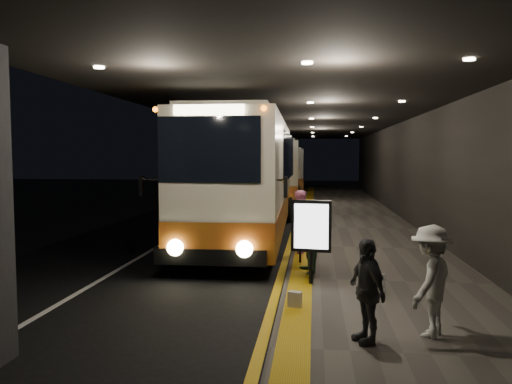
# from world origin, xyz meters

# --- Properties ---
(ground) EXTENTS (90.00, 90.00, 0.00)m
(ground) POSITION_xyz_m (0.00, 0.00, 0.00)
(ground) COLOR black
(lane_line_white) EXTENTS (0.12, 50.00, 0.01)m
(lane_line_white) POSITION_xyz_m (-1.80, 5.00, 0.01)
(lane_line_white) COLOR silver
(lane_line_white) RESTS_ON ground
(kerb_stripe_yellow) EXTENTS (0.18, 50.00, 0.01)m
(kerb_stripe_yellow) POSITION_xyz_m (2.35, 5.00, 0.01)
(kerb_stripe_yellow) COLOR gold
(kerb_stripe_yellow) RESTS_ON ground
(sidewalk) EXTENTS (4.50, 50.00, 0.15)m
(sidewalk) POSITION_xyz_m (4.75, 5.00, 0.07)
(sidewalk) COLOR #514C44
(sidewalk) RESTS_ON ground
(tactile_strip) EXTENTS (0.50, 50.00, 0.01)m
(tactile_strip) POSITION_xyz_m (2.85, 5.00, 0.16)
(tactile_strip) COLOR gold
(tactile_strip) RESTS_ON sidewalk
(terminal_wall) EXTENTS (0.10, 50.00, 6.00)m
(terminal_wall) POSITION_xyz_m (7.00, 5.00, 3.00)
(terminal_wall) COLOR black
(terminal_wall) RESTS_ON ground
(support_columns) EXTENTS (0.80, 24.80, 4.40)m
(support_columns) POSITION_xyz_m (-1.50, 4.00, 2.20)
(support_columns) COLOR black
(support_columns) RESTS_ON ground
(canopy) EXTENTS (9.00, 50.00, 0.40)m
(canopy) POSITION_xyz_m (2.50, 5.00, 4.60)
(canopy) COLOR black
(canopy) RESTS_ON support_columns
(coach_main) EXTENTS (2.98, 13.02, 4.04)m
(coach_main) POSITION_xyz_m (0.79, 3.18, 1.94)
(coach_main) COLOR beige
(coach_main) RESTS_ON ground
(coach_second) EXTENTS (3.06, 11.96, 3.72)m
(coach_second) POSITION_xyz_m (0.76, 18.11, 1.79)
(coach_second) COLOR beige
(coach_second) RESTS_ON ground
(coach_third) EXTENTS (2.76, 11.06, 3.44)m
(coach_third) POSITION_xyz_m (0.94, 28.96, 1.65)
(coach_third) COLOR beige
(coach_third) RESTS_ON ground
(passenger_boarding) EXTENTS (0.55, 0.73, 1.79)m
(passenger_boarding) POSITION_xyz_m (2.80, -0.22, 1.04)
(passenger_boarding) COLOR #BD5883
(passenger_boarding) RESTS_ON sidewalk
(passenger_waiting_green) EXTENTS (0.69, 0.89, 1.62)m
(passenger_waiting_green) POSITION_xyz_m (2.97, -2.61, 0.96)
(passenger_waiting_green) COLOR #38663E
(passenger_waiting_green) RESTS_ON sidewalk
(passenger_waiting_white) EXTENTS (1.01, 1.20, 1.70)m
(passenger_waiting_white) POSITION_xyz_m (4.90, -6.50, 1.00)
(passenger_waiting_white) COLOR silver
(passenger_waiting_white) RESTS_ON sidewalk
(passenger_waiting_grey) EXTENTS (0.79, 1.01, 1.54)m
(passenger_waiting_grey) POSITION_xyz_m (3.91, -6.87, 0.92)
(passenger_waiting_grey) COLOR #434347
(passenger_waiting_grey) RESTS_ON sidewalk
(bag_polka) EXTENTS (0.30, 0.13, 0.36)m
(bag_polka) POSITION_xyz_m (4.39, -4.10, 0.33)
(bag_polka) COLOR black
(bag_polka) RESTS_ON sidewalk
(bag_plain) EXTENTS (0.26, 0.20, 0.29)m
(bag_plain) POSITION_xyz_m (2.80, -5.34, 0.30)
(bag_plain) COLOR beige
(bag_plain) RESTS_ON sidewalk
(info_sign) EXTENTS (0.86, 0.23, 1.80)m
(info_sign) POSITION_xyz_m (3.07, -3.63, 1.36)
(info_sign) COLOR black
(info_sign) RESTS_ON sidewalk
(stanchion_post) EXTENTS (0.05, 0.05, 1.03)m
(stanchion_post) POSITION_xyz_m (2.79, -1.54, 0.66)
(stanchion_post) COLOR black
(stanchion_post) RESTS_ON sidewalk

